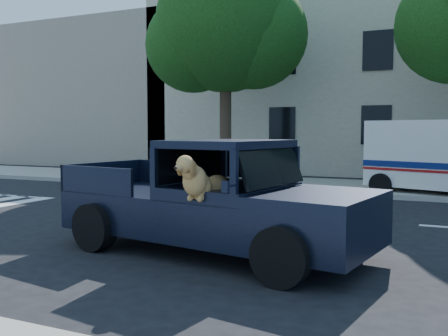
# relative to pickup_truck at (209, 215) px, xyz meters

# --- Properties ---
(ground) EXTENTS (120.00, 120.00, 0.00)m
(ground) POSITION_rel_pickup_truck_xyz_m (-0.21, 0.47, -0.62)
(ground) COLOR black
(ground) RESTS_ON ground
(far_sidewalk) EXTENTS (60.00, 4.00, 0.15)m
(far_sidewalk) POSITION_rel_pickup_truck_xyz_m (-0.21, 9.67, -0.54)
(far_sidewalk) COLOR gray
(far_sidewalk) RESTS_ON ground
(lane_stripes) EXTENTS (21.60, 0.14, 0.01)m
(lane_stripes) POSITION_rel_pickup_truck_xyz_m (1.79, 3.87, -0.61)
(lane_stripes) COLOR silver
(lane_stripes) RESTS_ON ground
(street_tree_left) EXTENTS (6.00, 5.20, 8.60)m
(street_tree_left) POSITION_rel_pickup_truck_xyz_m (-4.18, 10.09, 5.09)
(street_tree_left) COLOR #332619
(street_tree_left) RESTS_ON ground
(building_main) EXTENTS (26.00, 6.00, 9.00)m
(building_main) POSITION_rel_pickup_truck_xyz_m (2.79, 16.97, 3.88)
(building_main) COLOR beige
(building_main) RESTS_ON ground
(building_left) EXTENTS (12.00, 6.00, 8.00)m
(building_left) POSITION_rel_pickup_truck_xyz_m (-15.21, 16.97, 3.38)
(building_left) COLOR tan
(building_left) RESTS_ON ground
(pickup_truck) EXTENTS (5.37, 3.02, 1.83)m
(pickup_truck) POSITION_rel_pickup_truck_xyz_m (0.00, 0.00, 0.00)
(pickup_truck) COLOR black
(pickup_truck) RESTS_ON ground
(mail_truck) EXTENTS (4.55, 3.22, 2.27)m
(mail_truck) POSITION_rel_pickup_truck_xyz_m (3.29, 8.79, 0.38)
(mail_truck) COLOR silver
(mail_truck) RESTS_ON ground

